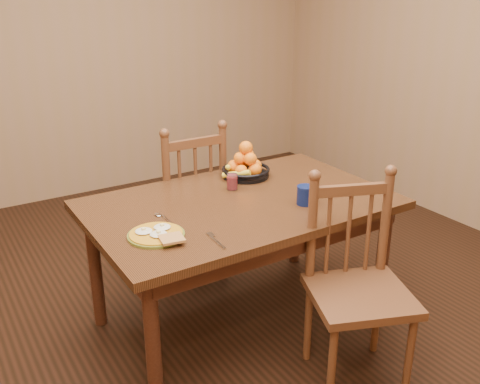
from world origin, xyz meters
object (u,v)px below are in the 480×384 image
dining_table (240,215)px  chair_far (186,203)px  fruit_bowl (245,166)px  chair_near (357,287)px  coffee_mug (306,195)px  breakfast_plate (157,234)px

dining_table → chair_far: 0.68m
chair_far → fruit_bowl: chair_far is taller
chair_near → chair_far: bearing=121.6°
coffee_mug → breakfast_plate: bearing=176.2°
chair_far → coffee_mug: 0.97m
dining_table → fruit_bowl: fruit_bowl is taller
dining_table → breakfast_plate: size_ratio=5.43×
breakfast_plate → fruit_bowl: bearing=31.0°
chair_far → breakfast_plate: 1.03m
chair_near → breakfast_plate: size_ratio=3.42×
breakfast_plate → fruit_bowl: (0.78, 0.47, 0.05)m
chair_far → chair_near: (0.24, -1.33, -0.01)m
chair_near → coffee_mug: 0.55m
dining_table → chair_far: chair_far is taller
dining_table → fruit_bowl: bearing=53.1°
chair_far → breakfast_plate: chair_far is taller
chair_near → breakfast_plate: 0.98m
fruit_bowl → dining_table: bearing=-126.9°
dining_table → chair_near: 0.73m
breakfast_plate → coffee_mug: bearing=-3.8°
dining_table → breakfast_plate: bearing=-163.4°
chair_near → coffee_mug: size_ratio=7.54×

